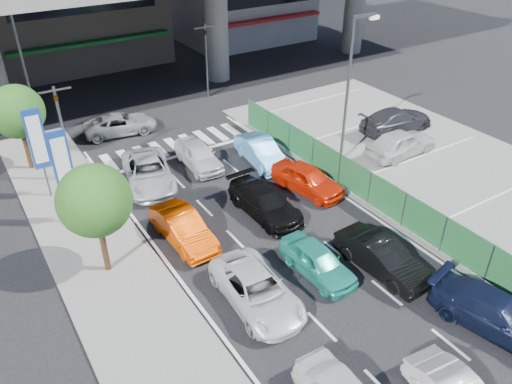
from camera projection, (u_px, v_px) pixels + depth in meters
ground at (306, 264)px, 20.58m from camera, size 120.00×120.00×0.00m
parking_lot at (445, 173)px, 27.02m from camera, size 12.00×28.00×0.06m
sidewalk_left at (109, 270)px, 20.21m from camera, size 4.00×30.00×0.12m
fence_run at (385, 198)px, 23.24m from camera, size 0.16×22.00×1.80m
traffic_light_left at (59, 111)px, 24.26m from camera, size 1.60×1.24×5.20m
traffic_light_right at (205, 43)px, 34.60m from camera, size 1.60×1.24×5.20m
street_lamp_right at (351, 80)px, 25.63m from camera, size 1.65×0.22×8.00m
street_lamp_left at (26, 63)px, 28.05m from camera, size 1.65×0.22×8.00m
signboard_near at (63, 166)px, 21.39m from camera, size 0.80×0.14×4.70m
signboard_far at (38, 142)px, 23.36m from camera, size 0.80×0.14×4.70m
tree_near at (95, 201)px, 18.46m from camera, size 2.80×2.80×4.80m
tree_far at (17, 112)px, 25.60m from camera, size 2.80×2.80×4.80m
minivan_navy_back at (496, 314)px, 17.32m from camera, size 2.91×4.93×1.34m
sedan_white_mid_left at (257, 290)px, 18.38m from camera, size 2.35×4.69×1.27m
taxi_teal_mid at (318, 261)px, 19.80m from camera, size 1.60×3.71×1.25m
hatch_black_mid_right at (382, 257)px, 19.92m from camera, size 1.69×4.26×1.38m
taxi_orange_left at (183, 228)px, 21.59m from camera, size 1.63×4.16×1.35m
sedan_black_mid at (265, 202)px, 23.38m from camera, size 2.00×4.58×1.31m
taxi_orange_right at (308, 179)px, 25.14m from camera, size 2.43×4.30×1.38m
wagon_silver_front_left at (148, 172)px, 25.72m from camera, size 3.36×5.36×1.38m
sedan_white_front_mid at (198, 155)px, 27.38m from camera, size 1.78×4.04×1.35m
kei_truck_front_right at (261, 152)px, 27.66m from camera, size 1.84×4.30×1.38m
crossing_wagon_silver at (120, 124)px, 31.00m from camera, size 4.74×2.75×1.24m
parked_sedan_white at (401, 143)px, 28.32m from camera, size 4.53×1.94×1.53m
parked_sedan_dgrey at (396, 120)px, 31.12m from camera, size 5.07×2.15×1.46m
traffic_cone at (329, 164)px, 27.15m from camera, size 0.44×0.44×0.64m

